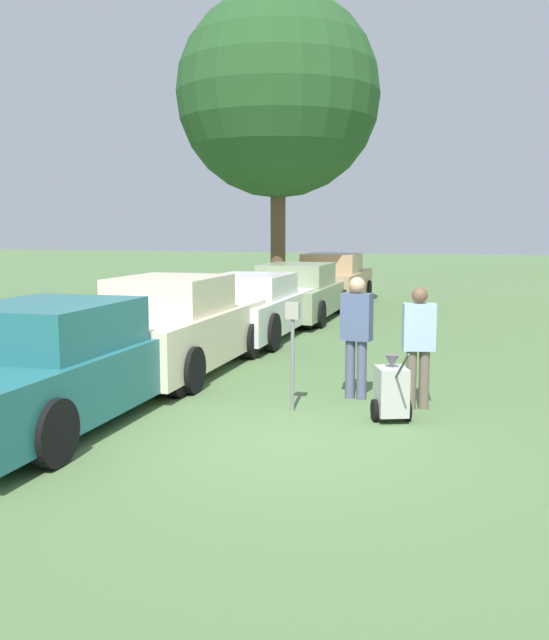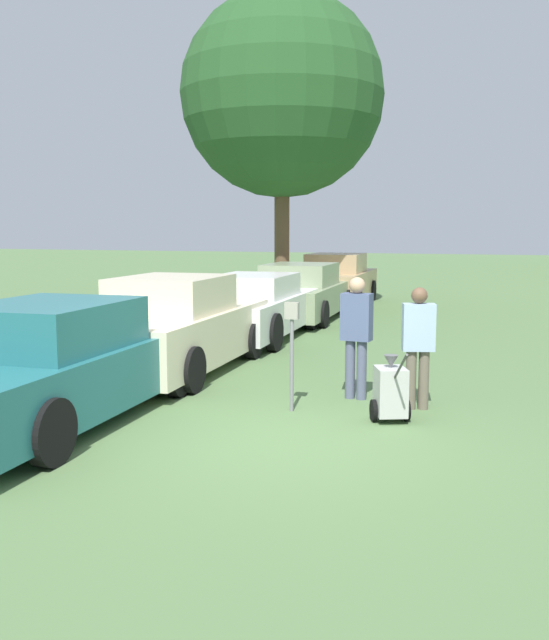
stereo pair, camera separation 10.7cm
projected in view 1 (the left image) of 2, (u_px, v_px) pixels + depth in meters
The scene contains 11 objects.
ground_plane at pixel (276, 442), 8.07m from camera, with size 120.00×120.00×0.00m, color #517042.
parked_car_teal at pixel (58, 367), 8.85m from camera, with size 2.15×5.14×1.52m.
parked_car_cream at pixel (175, 328), 11.94m from camera, with size 2.08×4.75×1.62m.
parked_car_white at pixel (253, 308), 15.59m from camera, with size 2.07×5.15×1.41m.
parked_car_sage at pixel (298, 293), 18.88m from camera, with size 2.19×5.15×1.48m.
parked_car_tan at pixel (333, 281), 22.57m from camera, with size 2.14×4.77×1.61m.
parking_meter at pixel (293, 336), 9.32m from camera, with size 0.18×0.09×1.45m.
person_worker at pixel (356, 330), 10.01m from camera, with size 0.44×0.26×1.73m.
person_supervisor at pixel (419, 340), 9.46m from camera, with size 0.46×0.33×1.64m.
equipment_cart at pixel (391, 391), 8.91m from camera, with size 0.58×0.98×1.00m.
shade_tree at pixel (278, 95), 20.35m from camera, with size 5.83×5.83×9.10m.
Camera 1 is at (2.42, -7.44, 2.41)m, focal length 40.00 mm.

